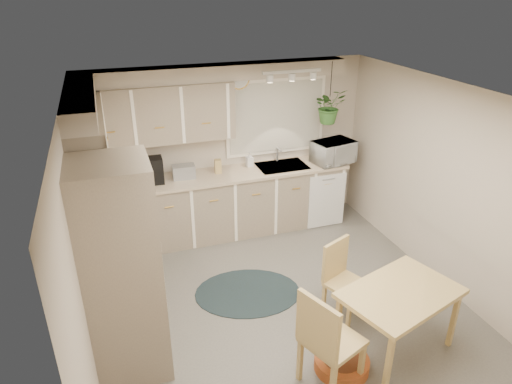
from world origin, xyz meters
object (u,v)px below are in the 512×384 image
(pet_bed, at_px, (342,363))
(microwave, at_px, (333,150))
(braided_rug, at_px, (248,292))
(chair_back, at_px, (348,283))
(chair_left, at_px, (333,338))
(dining_table, at_px, (396,320))

(pet_bed, bearing_deg, microwave, 65.34)
(braided_rug, relative_size, pet_bed, 2.39)
(chair_back, height_order, microwave, microwave)
(chair_back, xyz_separation_m, pet_bed, (-0.40, -0.67, -0.38))
(chair_left, distance_m, microwave, 3.27)
(chair_back, distance_m, braided_rug, 1.23)
(chair_left, relative_size, chair_back, 1.16)
(dining_table, distance_m, pet_bed, 0.69)
(chair_back, height_order, braided_rug, chair_back)
(pet_bed, xyz_separation_m, microwave, (1.27, 2.77, 1.08))
(chair_back, relative_size, braided_rug, 0.70)
(braided_rug, height_order, microwave, microwave)
(dining_table, relative_size, pet_bed, 2.12)
(braided_rug, bearing_deg, pet_bed, -70.54)
(dining_table, bearing_deg, pet_bed, -172.94)
(braided_rug, bearing_deg, microwave, 37.90)
(dining_table, distance_m, chair_left, 0.84)
(chair_left, height_order, chair_back, chair_left)
(chair_back, bearing_deg, chair_left, 29.12)
(braided_rug, xyz_separation_m, microwave, (1.77, 1.37, 1.13))
(dining_table, xyz_separation_m, chair_back, (-0.22, 0.59, 0.09))
(chair_left, bearing_deg, pet_bed, 96.29)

